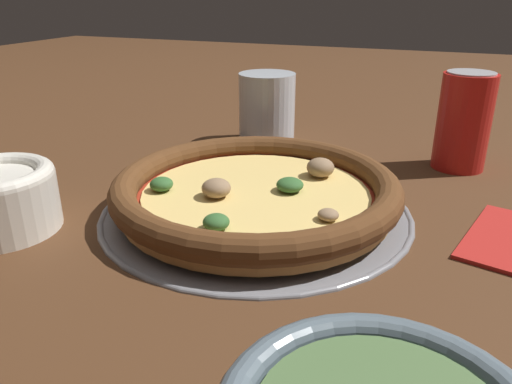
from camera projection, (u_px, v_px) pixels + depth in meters
ground_plane at (256, 211)px, 0.53m from camera, size 3.00×3.00×0.00m
pizza_tray at (256, 209)px, 0.53m from camera, size 0.33×0.33×0.01m
pizza at (256, 190)px, 0.52m from camera, size 0.30×0.30×0.04m
drinking_cup at (267, 108)px, 0.75m from camera, size 0.08×0.08×0.10m
beverage_can at (464, 121)px, 0.63m from camera, size 0.07×0.07×0.12m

